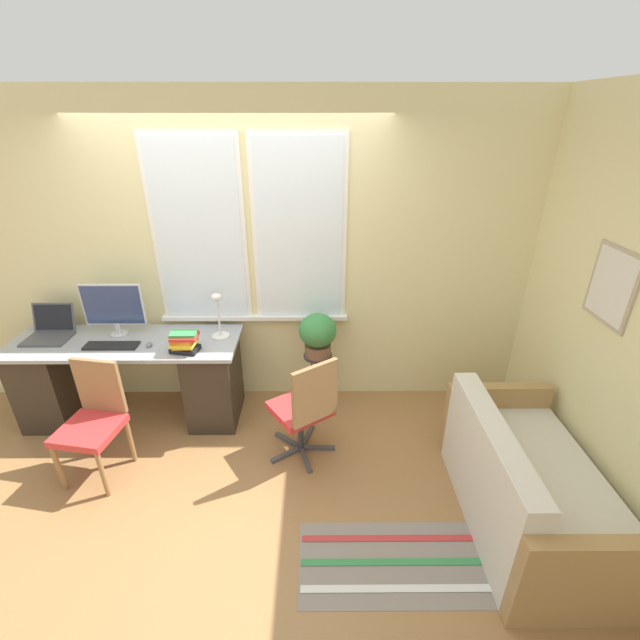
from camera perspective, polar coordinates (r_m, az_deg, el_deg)
ground_plane at (r=3.84m, az=-10.70°, el=-15.22°), size 14.00×14.00×0.00m
wall_back_with_window at (r=3.78m, az=-10.57°, el=7.94°), size 9.00×0.12×2.70m
wall_right_with_picture at (r=3.59m, az=31.25°, el=3.38°), size 0.08×9.00×2.70m
desk at (r=4.12m, az=-23.78°, el=-7.01°), size 1.91×0.63×0.78m
laptop at (r=4.29m, az=-32.35°, el=-1.25°), size 0.35×0.32×0.26m
monitor at (r=3.97m, az=-25.83°, el=1.57°), size 0.51×0.14×0.46m
keyboard at (r=3.89m, az=-26.05°, el=-3.09°), size 0.43×0.13×0.02m
mouse at (r=3.77m, az=-21.81°, el=-3.05°), size 0.04×0.07×0.04m
desk_lamp at (r=3.66m, az=-13.43°, el=1.03°), size 0.15×0.15×0.39m
book_stack at (r=3.56m, az=-17.66°, el=-2.81°), size 0.24×0.19×0.17m
desk_chair_wooden at (r=3.63m, az=-27.99°, el=-11.58°), size 0.47×0.48×0.89m
office_chair_swivel at (r=3.34m, az=-1.99°, el=-11.61°), size 0.57×0.57×0.91m
couch_loveseat at (r=3.31m, az=25.67°, el=-19.48°), size 0.78×1.40×0.78m
plant_stand at (r=3.83m, az=-0.30°, el=-5.51°), size 0.25×0.25×0.57m
potted_plant at (r=3.69m, az=-0.31°, el=-1.78°), size 0.33×0.33×0.39m
floor_rug_striped at (r=3.07m, az=11.11°, el=-29.12°), size 1.29×0.57×0.01m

